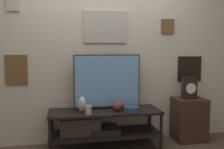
{
  "coord_description": "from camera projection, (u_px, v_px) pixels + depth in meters",
  "views": [
    {
      "loc": [
        -0.53,
        -3.02,
        1.32
      ],
      "look_at": [
        0.1,
        0.29,
        0.97
      ],
      "focal_mm": 42.0,
      "sensor_mm": 36.0,
      "label": 1
    }
  ],
  "objects": [
    {
      "name": "wall_back",
      "position": [
        101.0,
        45.0,
        3.63
      ],
      "size": [
        6.4,
        0.08,
        2.7
      ],
      "color": "beige",
      "rests_on": "ground_plane"
    },
    {
      "name": "media_console",
      "position": [
        96.0,
        125.0,
        3.42
      ],
      "size": [
        1.45,
        0.5,
        0.5
      ],
      "color": "black",
      "rests_on": "ground_plane"
    },
    {
      "name": "television",
      "position": [
        107.0,
        81.0,
        3.5
      ],
      "size": [
        0.89,
        0.05,
        0.73
      ],
      "color": "#333338",
      "rests_on": "media_console"
    },
    {
      "name": "vase_urn_stoneware",
      "position": [
        82.0,
        104.0,
        3.35
      ],
      "size": [
        0.1,
        0.11,
        0.2
      ],
      "color": "beige",
      "rests_on": "media_console"
    },
    {
      "name": "vase_round_glass",
      "position": [
        117.0,
        106.0,
        3.41
      ],
      "size": [
        0.13,
        0.13,
        0.13
      ],
      "color": "brown",
      "rests_on": "media_console"
    },
    {
      "name": "vase_wide_bowl",
      "position": [
        131.0,
        109.0,
        3.36
      ],
      "size": [
        0.2,
        0.2,
        0.07
      ],
      "color": "#2D4251",
      "rests_on": "media_console"
    },
    {
      "name": "candle_jar",
      "position": [
        88.0,
        110.0,
        3.22
      ],
      "size": [
        0.08,
        0.08,
        0.11
      ],
      "color": "#C1B29E",
      "rests_on": "media_console"
    },
    {
      "name": "side_table",
      "position": [
        189.0,
        119.0,
        3.73
      ],
      "size": [
        0.43,
        0.37,
        0.6
      ],
      "color": "#382319",
      "rests_on": "ground_plane"
    },
    {
      "name": "mantel_clock",
      "position": [
        189.0,
        88.0,
        3.68
      ],
      "size": [
        0.2,
        0.11,
        0.31
      ],
      "color": "black",
      "rests_on": "side_table"
    }
  ]
}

